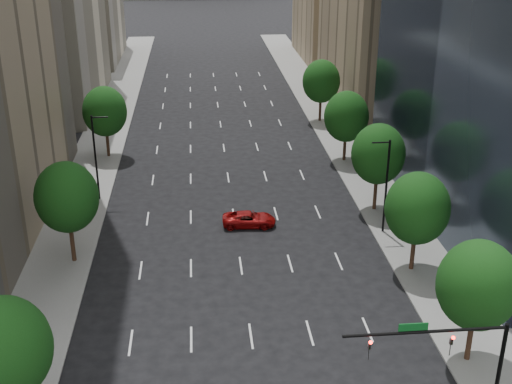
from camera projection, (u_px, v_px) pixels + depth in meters
name	position (u px, v px, depth m)	size (l,w,h in m)	color
sidewalk_left	(72.00, 221.00, 63.24)	(6.00, 200.00, 0.15)	slate
sidewalk_right	(389.00, 208.00, 65.86)	(6.00, 200.00, 0.15)	slate
filler_left	(81.00, 13.00, 128.53)	(14.00, 26.00, 18.00)	beige
parking_tan_right	(385.00, 2.00, 97.44)	(14.00, 30.00, 30.00)	#8C7759
filler_right	(337.00, 17.00, 130.41)	(14.00, 26.00, 16.00)	#8C7759
tree_right_1	(478.00, 285.00, 41.53)	(5.20, 5.20, 8.75)	#382316
tree_right_2	(417.00, 208.00, 52.58)	(5.20, 5.20, 8.61)	#382316
tree_right_3	(378.00, 154.00, 63.45)	(5.20, 5.20, 8.89)	#382316
tree_right_4	(346.00, 117.00, 76.44)	(5.20, 5.20, 8.46)	#382316
tree_right_5	(321.00, 81.00, 90.98)	(5.20, 5.20, 8.75)	#382316
tree_left_0	(4.00, 349.00, 35.50)	(5.20, 5.20, 8.75)	#382316
tree_left_1	(67.00, 197.00, 53.73)	(5.20, 5.20, 8.97)	#382316
tree_left_2	(105.00, 111.00, 77.65)	(5.20, 5.20, 8.68)	#382316
streetlight_rn	(386.00, 184.00, 59.24)	(1.70, 0.20, 9.00)	black
streetlight_ln	(96.00, 156.00, 66.12)	(1.70, 0.20, 9.00)	black
traffic_signal	(459.00, 355.00, 35.97)	(9.12, 0.40, 7.38)	black
car_red_far	(249.00, 219.00, 62.16)	(2.31, 5.00, 1.39)	maroon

